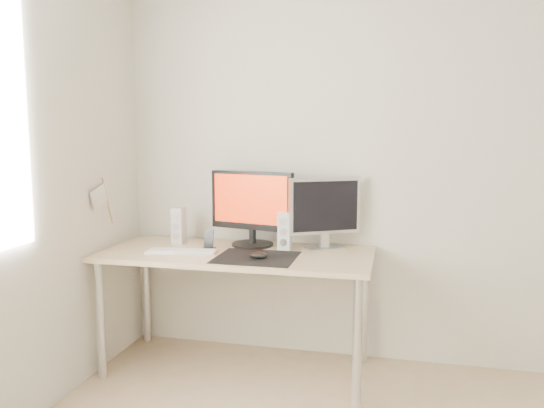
{
  "coord_description": "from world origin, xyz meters",
  "views": [
    {
      "loc": [
        -0.02,
        -1.57,
        1.42
      ],
      "look_at": [
        -0.74,
        1.47,
        1.01
      ],
      "focal_mm": 35.0,
      "sensor_mm": 36.0,
      "label": 1
    }
  ],
  "objects_px": {
    "keyboard": "(182,251)",
    "phone_dock": "(209,244)",
    "main_monitor": "(252,206)",
    "speaker_left": "(179,226)",
    "desk": "(237,265)",
    "second_monitor": "(324,210)",
    "mouse": "(258,255)",
    "speaker_right": "(285,231)"
  },
  "relations": [
    {
      "from": "desk",
      "to": "speaker_left",
      "type": "height_order",
      "value": "speaker_left"
    },
    {
      "from": "desk",
      "to": "speaker_left",
      "type": "relative_size",
      "value": 6.93
    },
    {
      "from": "mouse",
      "to": "speaker_right",
      "type": "xyz_separation_m",
      "value": [
        0.09,
        0.28,
        0.09
      ]
    },
    {
      "from": "main_monitor",
      "to": "phone_dock",
      "type": "xyz_separation_m",
      "value": [
        -0.22,
        -0.17,
        -0.22
      ]
    },
    {
      "from": "second_monitor",
      "to": "phone_dock",
      "type": "relative_size",
      "value": 3.43
    },
    {
      "from": "desk",
      "to": "keyboard",
      "type": "relative_size",
      "value": 3.71
    },
    {
      "from": "keyboard",
      "to": "phone_dock",
      "type": "relative_size",
      "value": 3.4
    },
    {
      "from": "desk",
      "to": "main_monitor",
      "type": "distance_m",
      "value": 0.38
    },
    {
      "from": "desk",
      "to": "main_monitor",
      "type": "bearing_deg",
      "value": 76.23
    },
    {
      "from": "main_monitor",
      "to": "speaker_left",
      "type": "bearing_deg",
      "value": -176.13
    },
    {
      "from": "keyboard",
      "to": "speaker_left",
      "type": "bearing_deg",
      "value": 116.89
    },
    {
      "from": "second_monitor",
      "to": "mouse",
      "type": "bearing_deg",
      "value": -133.05
    },
    {
      "from": "second_monitor",
      "to": "keyboard",
      "type": "relative_size",
      "value": 1.01
    },
    {
      "from": "main_monitor",
      "to": "speaker_right",
      "type": "bearing_deg",
      "value": -14.28
    },
    {
      "from": "second_monitor",
      "to": "phone_dock",
      "type": "xyz_separation_m",
      "value": [
        -0.67,
        -0.19,
        -0.2
      ]
    },
    {
      "from": "main_monitor",
      "to": "desk",
      "type": "bearing_deg",
      "value": -103.77
    },
    {
      "from": "second_monitor",
      "to": "speaker_right",
      "type": "xyz_separation_m",
      "value": [
        -0.23,
        -0.07,
        -0.13
      ]
    },
    {
      "from": "speaker_left",
      "to": "speaker_right",
      "type": "height_order",
      "value": "same"
    },
    {
      "from": "mouse",
      "to": "main_monitor",
      "type": "xyz_separation_m",
      "value": [
        -0.13,
        0.33,
        0.23
      ]
    },
    {
      "from": "desk",
      "to": "speaker_left",
      "type": "distance_m",
      "value": 0.5
    },
    {
      "from": "speaker_left",
      "to": "phone_dock",
      "type": "distance_m",
      "value": 0.3
    },
    {
      "from": "speaker_left",
      "to": "keyboard",
      "type": "height_order",
      "value": "speaker_left"
    },
    {
      "from": "desk",
      "to": "second_monitor",
      "type": "relative_size",
      "value": 3.68
    },
    {
      "from": "main_monitor",
      "to": "speaker_left",
      "type": "relative_size",
      "value": 2.37
    },
    {
      "from": "speaker_left",
      "to": "speaker_right",
      "type": "distance_m",
      "value": 0.7
    },
    {
      "from": "second_monitor",
      "to": "phone_dock",
      "type": "height_order",
      "value": "second_monitor"
    },
    {
      "from": "main_monitor",
      "to": "speaker_left",
      "type": "distance_m",
      "value": 0.5
    },
    {
      "from": "speaker_right",
      "to": "keyboard",
      "type": "bearing_deg",
      "value": -159.37
    },
    {
      "from": "mouse",
      "to": "main_monitor",
      "type": "bearing_deg",
      "value": 111.09
    },
    {
      "from": "speaker_left",
      "to": "mouse",
      "type": "bearing_deg",
      "value": -26.44
    },
    {
      "from": "desk",
      "to": "second_monitor",
      "type": "distance_m",
      "value": 0.62
    },
    {
      "from": "desk",
      "to": "phone_dock",
      "type": "height_order",
      "value": "phone_dock"
    },
    {
      "from": "speaker_left",
      "to": "phone_dock",
      "type": "xyz_separation_m",
      "value": [
        0.26,
        -0.14,
        -0.08
      ]
    },
    {
      "from": "main_monitor",
      "to": "second_monitor",
      "type": "xyz_separation_m",
      "value": [
        0.45,
        0.01,
        -0.01
      ]
    },
    {
      "from": "mouse",
      "to": "main_monitor",
      "type": "height_order",
      "value": "main_monitor"
    },
    {
      "from": "phone_dock",
      "to": "desk",
      "type": "bearing_deg",
      "value": -2.93
    },
    {
      "from": "second_monitor",
      "to": "speaker_left",
      "type": "bearing_deg",
      "value": -177.23
    },
    {
      "from": "main_monitor",
      "to": "keyboard",
      "type": "distance_m",
      "value": 0.51
    },
    {
      "from": "phone_dock",
      "to": "keyboard",
      "type": "bearing_deg",
      "value": -143.39
    },
    {
      "from": "second_monitor",
      "to": "speaker_left",
      "type": "xyz_separation_m",
      "value": [
        -0.93,
        -0.04,
        -0.13
      ]
    },
    {
      "from": "mouse",
      "to": "speaker_left",
      "type": "distance_m",
      "value": 0.68
    },
    {
      "from": "mouse",
      "to": "main_monitor",
      "type": "relative_size",
      "value": 0.19
    }
  ]
}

